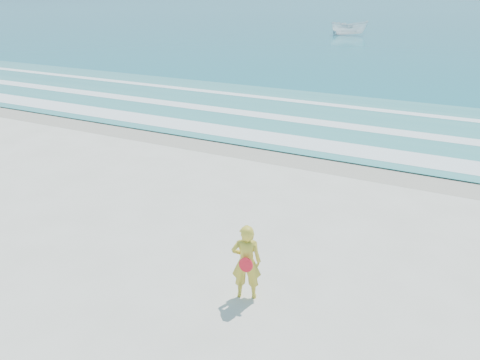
% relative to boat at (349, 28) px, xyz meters
% --- Properties ---
extents(ground, '(400.00, 400.00, 0.00)m').
position_rel_boat_xyz_m(ground, '(9.02, -50.61, -0.85)').
color(ground, silver).
rests_on(ground, ground).
extents(wet_sand, '(400.00, 2.40, 0.00)m').
position_rel_boat_xyz_m(wet_sand, '(9.02, -41.61, -0.84)').
color(wet_sand, '#B2A893').
rests_on(wet_sand, ground).
extents(ocean, '(400.00, 190.00, 0.04)m').
position_rel_boat_xyz_m(ocean, '(9.02, 54.39, -0.83)').
color(ocean, '#19727F').
rests_on(ocean, ground).
extents(shallow, '(400.00, 10.00, 0.01)m').
position_rel_boat_xyz_m(shallow, '(9.02, -36.61, -0.80)').
color(shallow, '#59B7AD').
rests_on(shallow, ocean).
extents(foam_near, '(400.00, 1.40, 0.01)m').
position_rel_boat_xyz_m(foam_near, '(9.02, -40.31, -0.79)').
color(foam_near, white).
rests_on(foam_near, shallow).
extents(foam_mid, '(400.00, 0.90, 0.01)m').
position_rel_boat_xyz_m(foam_mid, '(9.02, -37.41, -0.79)').
color(foam_mid, white).
rests_on(foam_mid, shallow).
extents(foam_far, '(400.00, 0.60, 0.01)m').
position_rel_boat_xyz_m(foam_far, '(9.02, -34.11, -0.79)').
color(foam_far, white).
rests_on(foam_far, shallow).
extents(boat, '(4.45, 2.71, 1.61)m').
position_rel_boat_xyz_m(boat, '(0.00, 0.00, 0.00)').
color(boat, white).
rests_on(boat, ocean).
extents(woman, '(0.65, 0.55, 1.51)m').
position_rel_boat_xyz_m(woman, '(10.99, -49.52, -0.09)').
color(woman, gold).
rests_on(woman, ground).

